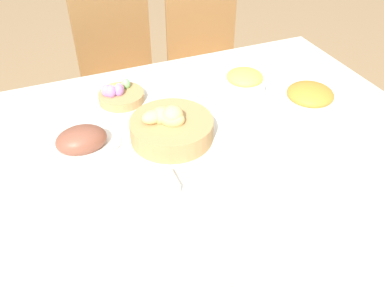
{
  "coord_description": "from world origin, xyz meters",
  "views": [
    {
      "loc": [
        -0.41,
        -1.03,
        1.58
      ],
      "look_at": [
        -0.02,
        -0.08,
        0.77
      ],
      "focal_mm": 38.0,
      "sensor_mm": 36.0,
      "label": 1
    }
  ],
  "objects_px": {
    "bread_basket": "(171,127)",
    "knife": "(321,191)",
    "chair_far_right": "(208,60)",
    "dinner_plate": "(273,206)",
    "egg_basket": "(120,95)",
    "ham_platter": "(82,141)",
    "pineapple_bowl": "(244,82)",
    "butter_dish": "(154,186)",
    "chair_far_center": "(125,76)",
    "drinking_cup": "(316,141)",
    "carrot_bowl": "(309,100)",
    "fork": "(220,224)",
    "spoon": "(330,188)"
  },
  "relations": [
    {
      "from": "butter_dish",
      "to": "knife",
      "type": "bearing_deg",
      "value": -23.05
    },
    {
      "from": "egg_basket",
      "to": "chair_far_center",
      "type": "bearing_deg",
      "value": 75.57
    },
    {
      "from": "pineapple_bowl",
      "to": "dinner_plate",
      "type": "relative_size",
      "value": 0.6
    },
    {
      "from": "dinner_plate",
      "to": "fork",
      "type": "relative_size",
      "value": 1.41
    },
    {
      "from": "chair_far_center",
      "to": "egg_basket",
      "type": "height_order",
      "value": "chair_far_center"
    },
    {
      "from": "carrot_bowl",
      "to": "knife",
      "type": "height_order",
      "value": "carrot_bowl"
    },
    {
      "from": "chair_far_right",
      "to": "carrot_bowl",
      "type": "relative_size",
      "value": 4.59
    },
    {
      "from": "chair_far_center",
      "to": "drinking_cup",
      "type": "bearing_deg",
      "value": -79.18
    },
    {
      "from": "bread_basket",
      "to": "dinner_plate",
      "type": "relative_size",
      "value": 1.01
    },
    {
      "from": "chair_far_right",
      "to": "egg_basket",
      "type": "xyz_separation_m",
      "value": [
        -0.65,
        -0.61,
        0.26
      ]
    },
    {
      "from": "butter_dish",
      "to": "chair_far_center",
      "type": "bearing_deg",
      "value": 80.55
    },
    {
      "from": "knife",
      "to": "butter_dish",
      "type": "relative_size",
      "value": 1.47
    },
    {
      "from": "egg_basket",
      "to": "knife",
      "type": "xyz_separation_m",
      "value": [
        0.42,
        -0.71,
        -0.02
      ]
    },
    {
      "from": "spoon",
      "to": "ham_platter",
      "type": "bearing_deg",
      "value": 140.26
    },
    {
      "from": "bread_basket",
      "to": "carrot_bowl",
      "type": "xyz_separation_m",
      "value": [
        0.53,
        -0.04,
        0.0
      ]
    },
    {
      "from": "fork",
      "to": "chair_far_center",
      "type": "bearing_deg",
      "value": 90.55
    },
    {
      "from": "chair_far_center",
      "to": "butter_dish",
      "type": "xyz_separation_m",
      "value": [
        -0.19,
        -1.12,
        0.25
      ]
    },
    {
      "from": "ham_platter",
      "to": "spoon",
      "type": "relative_size",
      "value": 1.31
    },
    {
      "from": "egg_basket",
      "to": "carrot_bowl",
      "type": "height_order",
      "value": "carrot_bowl"
    },
    {
      "from": "chair_far_right",
      "to": "dinner_plate",
      "type": "distance_m",
      "value": 1.39
    },
    {
      "from": "bread_basket",
      "to": "egg_basket",
      "type": "height_order",
      "value": "bread_basket"
    },
    {
      "from": "chair_far_right",
      "to": "knife",
      "type": "relative_size",
      "value": 4.64
    },
    {
      "from": "chair_far_center",
      "to": "chair_far_right",
      "type": "height_order",
      "value": "same"
    },
    {
      "from": "chair_far_right",
      "to": "drinking_cup",
      "type": "bearing_deg",
      "value": -92.82
    },
    {
      "from": "ham_platter",
      "to": "pineapple_bowl",
      "type": "relative_size",
      "value": 1.53
    },
    {
      "from": "spoon",
      "to": "chair_far_right",
      "type": "bearing_deg",
      "value": 78.04
    },
    {
      "from": "egg_basket",
      "to": "dinner_plate",
      "type": "height_order",
      "value": "egg_basket"
    },
    {
      "from": "carrot_bowl",
      "to": "egg_basket",
      "type": "bearing_deg",
      "value": 151.95
    },
    {
      "from": "ham_platter",
      "to": "chair_far_right",
      "type": "bearing_deg",
      "value": 45.21
    },
    {
      "from": "chair_far_right",
      "to": "spoon",
      "type": "height_order",
      "value": "chair_far_right"
    },
    {
      "from": "chair_far_right",
      "to": "bread_basket",
      "type": "relative_size",
      "value": 3.25
    },
    {
      "from": "bread_basket",
      "to": "knife",
      "type": "distance_m",
      "value": 0.52
    },
    {
      "from": "ham_platter",
      "to": "drinking_cup",
      "type": "xyz_separation_m",
      "value": [
        0.71,
        -0.3,
        0.01
      ]
    },
    {
      "from": "chair_far_right",
      "to": "pineapple_bowl",
      "type": "bearing_deg",
      "value": -99.8
    },
    {
      "from": "carrot_bowl",
      "to": "butter_dish",
      "type": "relative_size",
      "value": 1.48
    },
    {
      "from": "pineapple_bowl",
      "to": "knife",
      "type": "xyz_separation_m",
      "value": [
        -0.05,
        -0.58,
        -0.04
      ]
    },
    {
      "from": "chair_far_right",
      "to": "fork",
      "type": "xyz_separation_m",
      "value": [
        -0.56,
        -1.32,
        0.24
      ]
    },
    {
      "from": "chair_far_right",
      "to": "pineapple_bowl",
      "type": "relative_size",
      "value": 5.44
    },
    {
      "from": "ham_platter",
      "to": "butter_dish",
      "type": "height_order",
      "value": "ham_platter"
    },
    {
      "from": "chair_far_center",
      "to": "chair_far_right",
      "type": "relative_size",
      "value": 1.0
    },
    {
      "from": "fork",
      "to": "egg_basket",
      "type": "bearing_deg",
      "value": 100.71
    },
    {
      "from": "dinner_plate",
      "to": "carrot_bowl",
      "type": "bearing_deg",
      "value": 45.05
    },
    {
      "from": "pineapple_bowl",
      "to": "carrot_bowl",
      "type": "bearing_deg",
      "value": -53.48
    },
    {
      "from": "dinner_plate",
      "to": "butter_dish",
      "type": "xyz_separation_m",
      "value": [
        -0.29,
        0.19,
        0.01
      ]
    },
    {
      "from": "butter_dish",
      "to": "drinking_cup",
      "type": "bearing_deg",
      "value": -2.12
    },
    {
      "from": "bread_basket",
      "to": "pineapple_bowl",
      "type": "relative_size",
      "value": 1.68
    },
    {
      "from": "dinner_plate",
      "to": "butter_dish",
      "type": "bearing_deg",
      "value": 146.23
    },
    {
      "from": "bread_basket",
      "to": "ham_platter",
      "type": "bearing_deg",
      "value": 168.47
    },
    {
      "from": "drinking_cup",
      "to": "egg_basket",
      "type": "bearing_deg",
      "value": 133.9
    },
    {
      "from": "pineapple_bowl",
      "to": "dinner_plate",
      "type": "bearing_deg",
      "value": -110.38
    }
  ]
}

